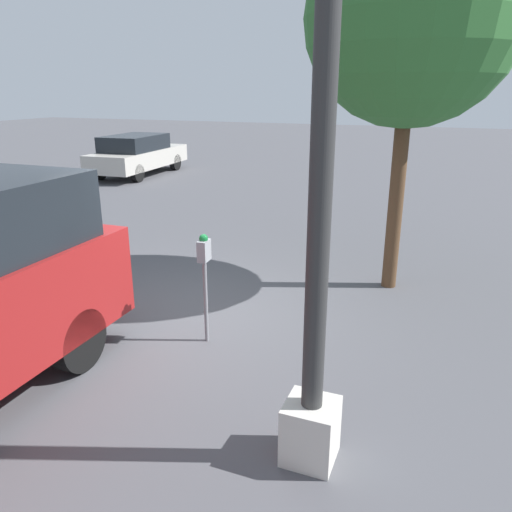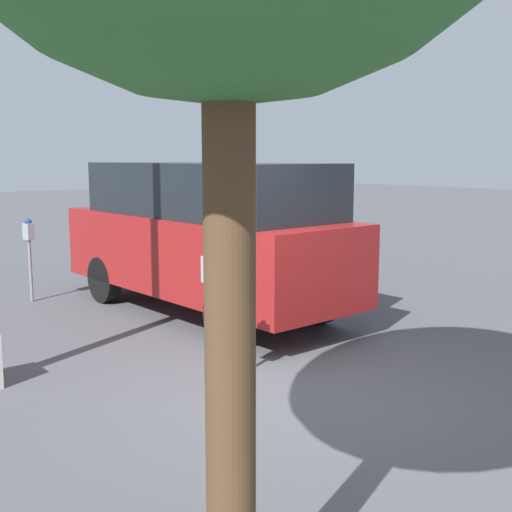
{
  "view_description": "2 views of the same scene",
  "coord_description": "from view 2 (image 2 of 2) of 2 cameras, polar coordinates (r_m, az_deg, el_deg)",
  "views": [
    {
      "loc": [
        5.71,
        3.28,
        3.08
      ],
      "look_at": [
        -0.12,
        0.94,
        0.96
      ],
      "focal_mm": 35.0,
      "sensor_mm": 36.0,
      "label": 1
    },
    {
      "loc": [
        -4.37,
        4.13,
        2.29
      ],
      "look_at": [
        0.64,
        -0.01,
        1.3
      ],
      "focal_mm": 45.0,
      "sensor_mm": 36.0,
      "label": 2
    }
  ],
  "objects": [
    {
      "name": "parked_van",
      "position": [
        9.45,
        -4.62,
        2.07
      ],
      "size": [
        5.15,
        1.93,
        2.22
      ],
      "rotation": [
        0.0,
        0.0,
        0.02
      ],
      "color": "maroon",
      "rests_on": "ground"
    },
    {
      "name": "parking_meter_far",
      "position": [
        10.82,
        -19.53,
        1.31
      ],
      "size": [
        0.21,
        0.13,
        1.34
      ],
      "rotation": [
        0.0,
        0.0,
        0.09
      ],
      "color": "gray",
      "rests_on": "ground"
    },
    {
      "name": "ground_plane",
      "position": [
        6.43,
        3.63,
        -12.17
      ],
      "size": [
        80.0,
        80.0,
        0.0
      ],
      "primitive_type": "plane",
      "color": "#4C4C51"
    },
    {
      "name": "parking_meter_near",
      "position": [
        6.26,
        -3.93,
        -2.73
      ],
      "size": [
        0.21,
        0.13,
        1.42
      ],
      "rotation": [
        0.0,
        0.0,
        0.09
      ],
      "color": "gray",
      "rests_on": "ground"
    }
  ]
}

